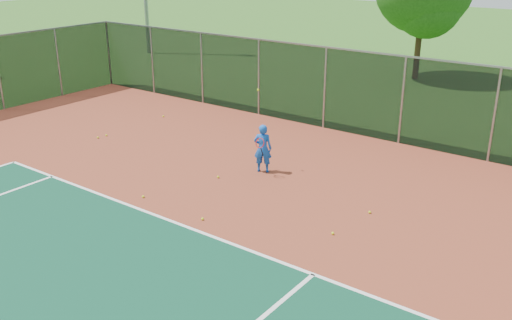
{
  "coord_description": "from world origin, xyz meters",
  "views": [
    {
      "loc": [
        7.12,
        -5.94,
        6.47
      ],
      "look_at": [
        -0.97,
        5.0,
        1.3
      ],
      "focal_mm": 40.0,
      "sensor_mm": 36.0,
      "label": 1
    }
  ],
  "objects": [
    {
      "name": "ground",
      "position": [
        0.0,
        0.0,
        0.0
      ],
      "size": [
        120.0,
        120.0,
        0.0
      ],
      "primitive_type": "plane",
      "color": "#2B601B",
      "rests_on": "ground"
    },
    {
      "name": "court_apron",
      "position": [
        0.0,
        2.0,
        0.01
      ],
      "size": [
        30.0,
        20.0,
        0.02
      ],
      "primitive_type": "cube",
      "color": "brown",
      "rests_on": "ground"
    },
    {
      "name": "practice_ball_4",
      "position": [
        -3.71,
        3.57,
        0.06
      ],
      "size": [
        0.07,
        0.07,
        0.07
      ],
      "primitive_type": "sphere",
      "color": "#D3E91B",
      "rests_on": "court_apron"
    },
    {
      "name": "practice_ball_8",
      "position": [
        1.66,
        6.35,
        0.06
      ],
      "size": [
        0.07,
        0.07,
        0.07
      ],
      "primitive_type": "sphere",
      "color": "#D3E91B",
      "rests_on": "court_apron"
    },
    {
      "name": "practice_ball_0",
      "position": [
        -2.98,
        5.85,
        0.06
      ],
      "size": [
        0.07,
        0.07,
        0.07
      ],
      "primitive_type": "sphere",
      "color": "#D3E91B",
      "rests_on": "court_apron"
    },
    {
      "name": "tennis_player",
      "position": [
        -2.23,
        7.05,
        0.77
      ],
      "size": [
        0.64,
        0.69,
        2.51
      ],
      "color": "blue",
      "rests_on": "court_apron"
    },
    {
      "name": "practice_ball_6",
      "position": [
        -8.8,
        9.4,
        0.06
      ],
      "size": [
        0.07,
        0.07,
        0.07
      ],
      "primitive_type": "sphere",
      "color": "#D3E91B",
      "rests_on": "court_apron"
    },
    {
      "name": "fence_back",
      "position": [
        0.0,
        12.0,
        1.56
      ],
      "size": [
        30.0,
        0.06,
        3.03
      ],
      "color": "black",
      "rests_on": "court_apron"
    },
    {
      "name": "practice_ball_3",
      "position": [
        -1.53,
        3.52,
        0.06
      ],
      "size": [
        0.07,
        0.07,
        0.07
      ],
      "primitive_type": "sphere",
      "color": "#D3E91B",
      "rests_on": "court_apron"
    },
    {
      "name": "practice_ball_1",
      "position": [
        1.46,
        4.78,
        0.06
      ],
      "size": [
        0.07,
        0.07,
        0.07
      ],
      "primitive_type": "sphere",
      "color": "#D3E91B",
      "rests_on": "court_apron"
    },
    {
      "name": "practice_ball_5",
      "position": [
        -8.72,
        6.46,
        0.06
      ],
      "size": [
        0.07,
        0.07,
        0.07
      ],
      "primitive_type": "sphere",
      "color": "#D3E91B",
      "rests_on": "court_apron"
    },
    {
      "name": "practice_ball_2",
      "position": [
        -8.76,
        6.12,
        0.06
      ],
      "size": [
        0.07,
        0.07,
        0.07
      ],
      "primitive_type": "sphere",
      "color": "#D3E91B",
      "rests_on": "court_apron"
    }
  ]
}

